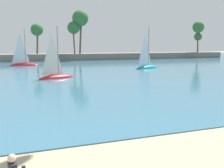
{
  "coord_description": "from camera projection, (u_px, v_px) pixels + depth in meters",
  "views": [
    {
      "loc": [
        -5.0,
        -1.26,
        4.34
      ],
      "look_at": [
        -0.09,
        12.13,
        2.21
      ],
      "focal_mm": 42.85,
      "sensor_mm": 36.0,
      "label": 1
    }
  ],
  "objects": [
    {
      "name": "sailboat_near_shore",
      "position": [
        147.0,
        64.0,
        48.21
      ],
      "size": [
        5.65,
        3.41,
        7.86
      ],
      "color": "teal",
      "rests_on": "sea"
    },
    {
      "name": "sea",
      "position": [
        38.0,
        64.0,
        59.6
      ],
      "size": [
        220.0,
        101.87,
        0.06
      ],
      "primitive_type": "cube",
      "color": "#386B84",
      "rests_on": "ground"
    },
    {
      "name": "sailboat_toward_headland",
      "position": [
        56.0,
        73.0,
        33.97
      ],
      "size": [
        5.07,
        3.02,
        7.05
      ],
      "color": "red",
      "rests_on": "sea"
    },
    {
      "name": "sailboat_mid_bay",
      "position": [
        24.0,
        62.0,
        54.33
      ],
      "size": [
        5.74,
        2.5,
        8.04
      ],
      "color": "red",
      "rests_on": "sea"
    },
    {
      "name": "palm_headland",
      "position": [
        33.0,
        50.0,
        69.15
      ],
      "size": [
        116.16,
        6.75,
        13.38
      ],
      "color": "slate",
      "rests_on": "ground"
    }
  ]
}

